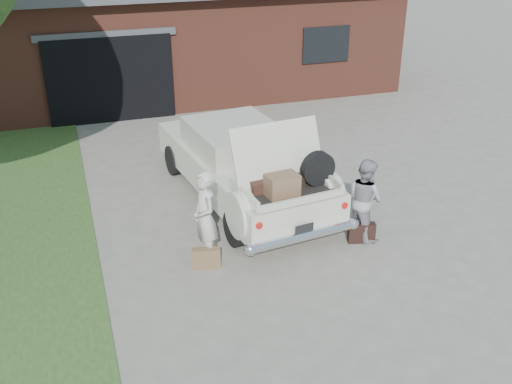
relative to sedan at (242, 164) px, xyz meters
name	(u,v)px	position (x,y,z in m)	size (l,w,h in m)	color
ground	(268,270)	(-0.38, -2.59, -0.72)	(90.00, 90.00, 0.00)	gray
house	(177,27)	(0.60, 8.89, 0.95)	(12.80, 7.80, 3.30)	brown
sedan	(242,164)	(0.00, 0.00, 0.00)	(2.49, 5.09, 1.96)	beige
woman_left	(205,218)	(-1.22, -2.00, 0.07)	(0.57, 0.38, 1.57)	beige
woman_right	(365,199)	(1.52, -2.07, 0.00)	(0.70, 0.54, 1.44)	gray
suitcase_left	(206,258)	(-1.28, -2.19, -0.55)	(0.44, 0.14, 0.34)	brown
suitcase_right	(361,233)	(1.42, -2.25, -0.54)	(0.46, 0.14, 0.35)	black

